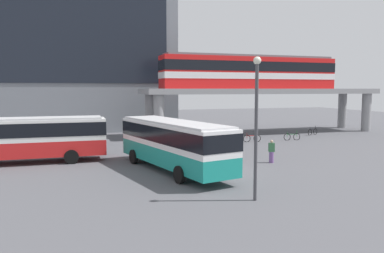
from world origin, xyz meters
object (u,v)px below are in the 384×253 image
bicycle_red (252,138)px  pedestrian_near_building (271,152)px  train (250,72)px  bus_main (173,140)px  bicycle_black (313,132)px  bicycle_green (292,137)px  bus_secondary (25,135)px  station_building (51,43)px  bicycle_blue (233,135)px

bicycle_red → pedestrian_near_building: size_ratio=1.08×
bicycle_red → train: bearing=65.2°
bus_main → bicycle_black: (20.28, 13.52, -1.63)m
bicycle_green → pedestrian_near_building: size_ratio=1.09×
bicycle_green → bicycle_black: bearing=33.7°
bicycle_green → pedestrian_near_building: pedestrian_near_building is taller
bus_secondary → bicycle_red: bus_secondary is taller
station_building → bus_secondary: size_ratio=2.71×
bicycle_blue → bicycle_green: 6.02m
train → bicycle_green: (1.44, -6.70, -6.88)m
bus_secondary → bicycle_blue: size_ratio=6.30×
bicycle_red → pedestrian_near_building: 10.73m
bus_main → bicycle_black: size_ratio=6.68×
bicycle_green → bicycle_red: size_ratio=1.01×
bus_main → bus_secondary: (-9.22, 5.73, 0.00)m
train → bus_main: 22.69m
bicycle_black → bicycle_red: (-9.25, -3.01, 0.00)m
bus_main → bicycle_red: bearing=43.6°
bicycle_red → bus_secondary: bearing=-166.7°
bicycle_black → train: bearing=150.6°
bicycle_black → bicycle_red: bearing=-162.0°
bus_secondary → bicycle_blue: 21.03m
bus_main → bus_secondary: bearing=148.1°
bicycle_blue → bicycle_red: (0.73, -2.88, 0.00)m
bicycle_green → station_building: bearing=142.6°
bus_main → bicycle_black: bearing=33.7°
bicycle_black → bicycle_red: same height
bicycle_black → pedestrian_near_building: 18.39m
bus_secondary → pedestrian_near_building: size_ratio=6.79×
bus_secondary → bicycle_black: size_ratio=6.54×
bicycle_green → bicycle_red: 4.46m
train → bicycle_blue: (-3.75, -3.64, -6.88)m
station_building → bus_secondary: 24.35m
train → pedestrian_near_building: train is taller
train → bus_secondary: size_ratio=1.92×
bicycle_green → bicycle_red: bearing=177.7°
station_building → bus_main: bearing=-74.2°
train → bicycle_red: bearing=-114.8°
station_building → bicycle_red: size_ratio=17.03×
pedestrian_near_building → bicycle_black: bearing=45.4°
bus_main → station_building: bearing=105.8°
station_building → bicycle_black: size_ratio=17.74×
bus_secondary → pedestrian_near_building: bus_secondary is taller
bicycle_black → pedestrian_near_building: pedestrian_near_building is taller
bicycle_black → bicycle_green: bearing=-146.3°
station_building → pedestrian_near_building: 33.48m
train → bus_secondary: (-23.27, -11.30, -5.25)m
bus_main → bus_secondary: 10.86m
bicycle_blue → pedestrian_near_building: 13.30m
bicycle_green → bicycle_red: (-4.46, 0.18, 0.00)m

